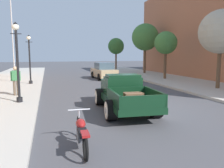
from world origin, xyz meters
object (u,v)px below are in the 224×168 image
object	(u,v)px
street_tree_second	(166,43)
flagpole	(14,21)
hotrod_truck_dark_green	(123,93)
motorcycle_parked	(82,132)
street_lamp_far	(30,56)
street_tree_third	(145,37)
street_tree_nearest	(221,32)
car_background_tan	(104,71)
street_tree_farthest	(116,46)
pedestrian_sidewalk_left	(16,79)
street_lamp_near	(17,56)

from	to	relation	value
street_tree_second	flagpole	bearing A→B (deg)	159.54
hotrod_truck_dark_green	motorcycle_parked	bearing A→B (deg)	-123.19
street_lamp_far	street_tree_third	distance (m)	14.92
hotrod_truck_dark_green	street_tree_nearest	size ratio (longest dim) A/B	0.95
car_background_tan	street_tree_farthest	bearing A→B (deg)	67.33
hotrod_truck_dark_green	street_tree_nearest	bearing A→B (deg)	22.04
pedestrian_sidewalk_left	street_tree_nearest	bearing A→B (deg)	-4.09
hotrod_truck_dark_green	pedestrian_sidewalk_left	distance (m)	6.53
street_lamp_far	street_tree_farthest	bearing A→B (deg)	52.25
street_lamp_near	street_lamp_far	distance (m)	7.19
street_tree_farthest	car_background_tan	bearing A→B (deg)	-112.67
flagpole	street_tree_second	size ratio (longest dim) A/B	2.03
pedestrian_sidewalk_left	street_tree_third	bearing A→B (deg)	41.94
car_background_tan	pedestrian_sidewalk_left	xyz separation A→B (m)	(-7.25, -8.41, 0.32)
street_tree_nearest	street_tree_third	xyz separation A→B (m)	(0.42, 13.04, 0.61)
street_lamp_near	flagpole	size ratio (longest dim) A/B	0.42
car_background_tan	street_tree_nearest	world-z (taller)	street_tree_nearest
street_lamp_near	street_tree_third	size ratio (longest dim) A/B	0.63
street_tree_nearest	street_tree_second	distance (m)	6.64
street_tree_second	street_tree_third	size ratio (longest dim) A/B	0.74
motorcycle_parked	street_tree_second	size ratio (longest dim) A/B	0.47
pedestrian_sidewalk_left	flagpole	world-z (taller)	flagpole
street_lamp_near	street_tree_nearest	distance (m)	12.82
pedestrian_sidewalk_left	hotrod_truck_dark_green	bearing A→B (deg)	-40.15
street_tree_nearest	pedestrian_sidewalk_left	bearing A→B (deg)	175.91
hotrod_truck_dark_green	street_lamp_near	bearing A→B (deg)	154.24
street_lamp_far	street_tree_third	xyz separation A→B (m)	(13.05, 6.90, 2.19)
motorcycle_parked	flagpole	distance (m)	19.90
street_lamp_near	street_tree_second	distance (m)	14.54
street_tree_nearest	street_lamp_far	bearing A→B (deg)	154.07
motorcycle_parked	street_tree_second	bearing A→B (deg)	53.29
street_lamp_near	street_tree_third	xyz separation A→B (m)	(13.09, 14.09, 2.19)
street_lamp_far	street_tree_farthest	world-z (taller)	street_tree_farthest
street_lamp_far	street_tree_farthest	distance (m)	19.52
hotrod_truck_dark_green	flagpole	size ratio (longest dim) A/B	0.55
street_lamp_far	street_tree_nearest	distance (m)	14.13
street_tree_nearest	street_tree_farthest	xyz separation A→B (m)	(-0.71, 21.54, -0.21)
hotrod_truck_dark_green	street_tree_second	world-z (taller)	street_tree_second
car_background_tan	motorcycle_parked	bearing A→B (deg)	-106.05
street_tree_second	street_tree_third	bearing A→B (deg)	83.03
street_lamp_near	street_tree_third	distance (m)	19.36
flagpole	street_tree_third	xyz separation A→B (m)	(14.73, 1.23, -1.19)
flagpole	street_tree_second	xyz separation A→B (m)	(13.94, -5.20, -2.23)
street_lamp_near	street_tree_farthest	xyz separation A→B (m)	(11.96, 22.59, 1.38)
pedestrian_sidewalk_left	street_tree_farthest	distance (m)	24.17
street_tree_farthest	motorcycle_parked	bearing A→B (deg)	-108.94
street_tree_nearest	street_tree_third	size ratio (longest dim) A/B	0.87
street_tree_third	street_tree_farthest	distance (m)	8.61
motorcycle_parked	street_tree_farthest	world-z (taller)	street_tree_farthest
flagpole	street_tree_nearest	world-z (taller)	flagpole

